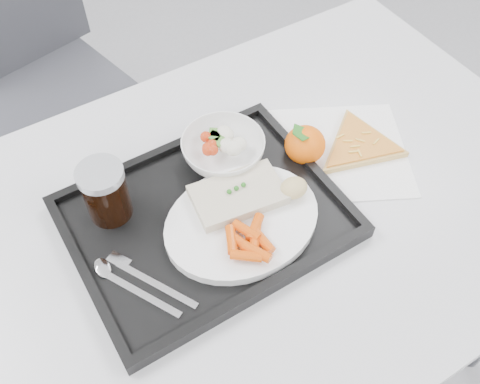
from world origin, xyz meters
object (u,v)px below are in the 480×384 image
table (252,227)px  tray (206,218)px  pizza_slice (359,145)px  cola_glass (105,192)px  tangerine (305,145)px  chair (35,62)px  salad_bowl (223,149)px  dinner_plate (242,221)px

table → tray: (-0.09, 0.02, 0.08)m
table → pizza_slice: bearing=2.1°
cola_glass → tangerine: size_ratio=1.09×
chair → salad_bowl: size_ratio=6.11×
salad_bowl → table: bearing=-93.8°
cola_glass → tangerine: 0.37m
cola_glass → pizza_slice: bearing=-12.2°
cola_glass → tray: bearing=-35.4°
chair → table: bearing=-79.2°
table → dinner_plate: bearing=-143.4°
tray → table: bearing=-10.2°
table → tangerine: size_ratio=12.15×
dinner_plate → pizza_slice: size_ratio=1.12×
dinner_plate → chair: bearing=97.8°
tangerine → tray: bearing=-172.3°
dinner_plate → salad_bowl: (0.05, 0.14, 0.01)m
dinner_plate → salad_bowl: 0.15m
salad_bowl → cola_glass: bearing=-179.1°
chair → salad_bowl: (0.17, -0.76, 0.25)m
dinner_plate → tray: bearing=133.5°
chair → dinner_plate: (0.12, -0.91, 0.24)m
tray → cola_glass: size_ratio=4.17×
dinner_plate → cola_glass: size_ratio=2.50×
chair → tray: chair is taller
chair → cola_glass: (-0.05, -0.77, 0.28)m
tray → salad_bowl: size_ratio=2.96×
cola_glass → tangerine: (0.36, -0.06, -0.04)m
tangerine → cola_glass: bearing=170.1°
dinner_plate → pizza_slice: (0.29, 0.04, -0.01)m
salad_bowl → tangerine: (0.14, -0.07, -0.00)m
chair → tangerine: (0.31, -0.83, 0.25)m
tray → chair: bearing=95.4°
table → chair: size_ratio=1.29×
cola_glass → pizza_slice: 0.48m
tray → pizza_slice: bearing=-1.1°
chair → salad_bowl: chair is taller
dinner_plate → tangerine: 0.20m
dinner_plate → salad_bowl: salad_bowl is taller
table → salad_bowl: bearing=86.2°
pizza_slice → salad_bowl: bearing=156.5°
pizza_slice → tray: bearing=178.9°
tray → dinner_plate: (0.04, -0.05, 0.02)m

